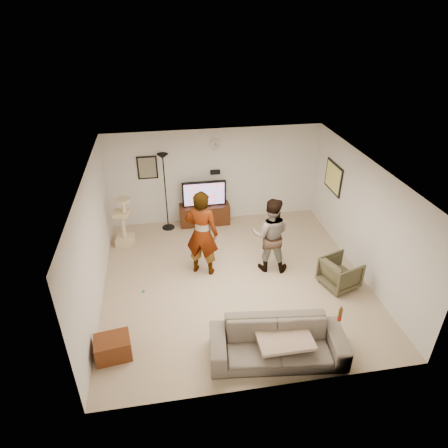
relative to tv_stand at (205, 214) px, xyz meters
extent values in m
cube|color=tan|center=(0.32, -2.50, -0.28)|extent=(5.50, 5.50, 0.02)
cube|color=silver|center=(0.32, -2.50, 2.24)|extent=(5.50, 5.50, 0.02)
cube|color=silver|center=(0.32, 0.25, 0.98)|extent=(5.50, 0.04, 2.50)
cube|color=silver|center=(0.32, -5.25, 0.98)|extent=(5.50, 0.04, 2.50)
cube|color=silver|center=(-2.43, -2.50, 0.98)|extent=(0.04, 5.50, 2.50)
cube|color=silver|center=(3.07, -2.50, 0.98)|extent=(0.04, 5.50, 2.50)
cylinder|color=white|center=(0.32, 0.22, 1.83)|extent=(0.26, 0.04, 0.26)
cube|color=black|center=(0.32, 0.19, 1.11)|extent=(0.25, 0.10, 0.10)
cube|color=#726D58|center=(-1.38, 0.23, 1.33)|extent=(0.42, 0.03, 0.52)
cube|color=#EBE76A|center=(3.05, -0.90, 1.23)|extent=(0.03, 0.78, 0.62)
cube|color=#33180B|center=(0.00, 0.00, 0.00)|extent=(1.30, 0.45, 0.54)
cube|color=#B4B4BB|center=(-0.06, -0.40, -0.24)|extent=(0.40, 0.30, 0.07)
cube|color=black|center=(0.00, 0.00, 0.61)|extent=(1.13, 0.08, 0.67)
cube|color=#2585ED|center=(0.00, -0.04, 0.61)|extent=(1.04, 0.01, 0.59)
cylinder|color=black|center=(-0.98, -0.08, 0.75)|extent=(0.32, 0.32, 2.04)
cube|color=#CCB990|center=(-2.05, -0.68, 0.36)|extent=(0.46, 0.46, 1.26)
imported|color=#A49FB4|center=(-0.31, -2.11, 0.70)|extent=(0.84, 0.71, 1.95)
imported|color=#39539A|center=(1.16, -2.22, 0.58)|extent=(0.98, 0.85, 1.71)
imported|color=#61584E|center=(0.63, -4.69, 0.05)|extent=(2.32, 1.13, 0.65)
cube|color=tan|center=(0.73, -4.69, 0.17)|extent=(0.90, 0.70, 0.06)
cylinder|color=#5E3813|center=(1.66, -4.69, 0.51)|extent=(0.06, 0.06, 0.25)
imported|color=#423F2A|center=(2.45, -3.07, 0.05)|extent=(0.88, 0.87, 0.64)
cube|color=#532611|center=(-2.08, -4.23, -0.08)|extent=(0.64, 0.51, 0.39)
sphere|color=teal|center=(-1.61, -2.62, -0.24)|extent=(0.06, 0.06, 0.06)
camera|label=1|loc=(-1.01, -9.12, 5.01)|focal=31.51mm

